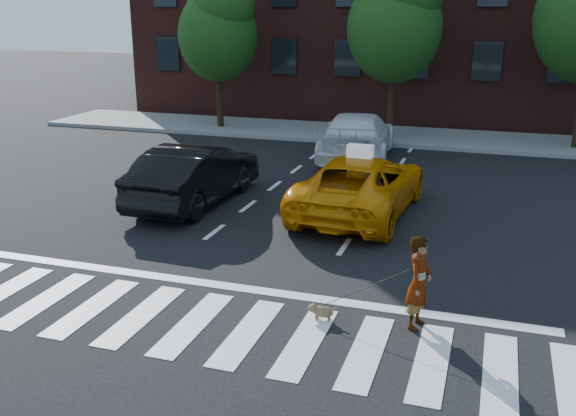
{
  "coord_description": "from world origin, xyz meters",
  "views": [
    {
      "loc": [
        4.6,
        -8.85,
        5.15
      ],
      "look_at": [
        0.57,
        3.46,
        1.1
      ],
      "focal_mm": 40.0,
      "sensor_mm": 36.0,
      "label": 1
    }
  ],
  "objects_px": {
    "taxi": "(361,185)",
    "woman": "(419,282)",
    "tree_left": "(218,25)",
    "white_suv": "(357,136)",
    "black_sedan": "(195,174)",
    "tree_mid": "(396,16)",
    "dog": "(321,311)"
  },
  "relations": [
    {
      "from": "tree_left",
      "to": "tree_mid",
      "type": "height_order",
      "value": "tree_mid"
    },
    {
      "from": "tree_left",
      "to": "tree_mid",
      "type": "bearing_deg",
      "value": -0.0
    },
    {
      "from": "taxi",
      "to": "woman",
      "type": "relative_size",
      "value": 3.43
    },
    {
      "from": "white_suv",
      "to": "dog",
      "type": "height_order",
      "value": "white_suv"
    },
    {
      "from": "tree_left",
      "to": "tree_mid",
      "type": "relative_size",
      "value": 0.92
    },
    {
      "from": "woman",
      "to": "dog",
      "type": "height_order",
      "value": "woman"
    },
    {
      "from": "woman",
      "to": "white_suv",
      "type": "bearing_deg",
      "value": 28.35
    },
    {
      "from": "woman",
      "to": "dog",
      "type": "bearing_deg",
      "value": 111.39
    },
    {
      "from": "white_suv",
      "to": "woman",
      "type": "height_order",
      "value": "white_suv"
    },
    {
      "from": "tree_left",
      "to": "white_suv",
      "type": "bearing_deg",
      "value": -29.14
    },
    {
      "from": "tree_left",
      "to": "taxi",
      "type": "relative_size",
      "value": 1.18
    },
    {
      "from": "black_sedan",
      "to": "woman",
      "type": "xyz_separation_m",
      "value": [
        6.72,
        -5.38,
        -0.02
      ]
    },
    {
      "from": "tree_left",
      "to": "dog",
      "type": "xyz_separation_m",
      "value": [
        9.0,
        -16.18,
        -4.27
      ]
    },
    {
      "from": "black_sedan",
      "to": "dog",
      "type": "distance_m",
      "value": 7.66
    },
    {
      "from": "taxi",
      "to": "tree_left",
      "type": "bearing_deg",
      "value": -46.62
    },
    {
      "from": "tree_left",
      "to": "dog",
      "type": "distance_m",
      "value": 19.0
    },
    {
      "from": "woman",
      "to": "dog",
      "type": "distance_m",
      "value": 1.75
    },
    {
      "from": "taxi",
      "to": "white_suv",
      "type": "distance_m",
      "value": 6.29
    },
    {
      "from": "taxi",
      "to": "woman",
      "type": "xyz_separation_m",
      "value": [
        2.23,
        -5.9,
        0.04
      ]
    },
    {
      "from": "taxi",
      "to": "woman",
      "type": "distance_m",
      "value": 6.31
    },
    {
      "from": "tree_left",
      "to": "woman",
      "type": "height_order",
      "value": "tree_left"
    },
    {
      "from": "tree_left",
      "to": "white_suv",
      "type": "xyz_separation_m",
      "value": [
        6.94,
        -3.87,
        -3.61
      ]
    },
    {
      "from": "tree_mid",
      "to": "black_sedan",
      "type": "xyz_separation_m",
      "value": [
        -3.62,
        -10.52,
        -4.03
      ]
    },
    {
      "from": "tree_left",
      "to": "black_sedan",
      "type": "xyz_separation_m",
      "value": [
        3.88,
        -10.52,
        -3.62
      ]
    },
    {
      "from": "tree_mid",
      "to": "tree_left",
      "type": "bearing_deg",
      "value": 180.0
    },
    {
      "from": "taxi",
      "to": "white_suv",
      "type": "xyz_separation_m",
      "value": [
        -1.42,
        6.13,
        0.06
      ]
    },
    {
      "from": "tree_left",
      "to": "dog",
      "type": "relative_size",
      "value": 12.88
    },
    {
      "from": "tree_left",
      "to": "white_suv",
      "type": "distance_m",
      "value": 8.73
    },
    {
      "from": "tree_left",
      "to": "white_suv",
      "type": "height_order",
      "value": "tree_left"
    },
    {
      "from": "tree_left",
      "to": "woman",
      "type": "relative_size",
      "value": 4.04
    },
    {
      "from": "tree_mid",
      "to": "taxi",
      "type": "height_order",
      "value": "tree_mid"
    },
    {
      "from": "black_sedan",
      "to": "woman",
      "type": "height_order",
      "value": "black_sedan"
    }
  ]
}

